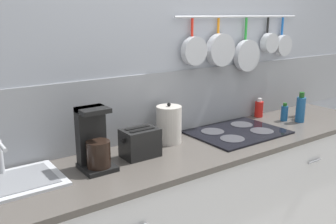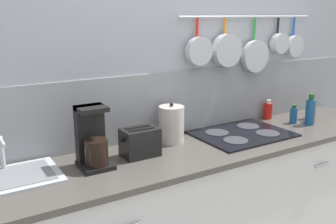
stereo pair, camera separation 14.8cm
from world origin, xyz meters
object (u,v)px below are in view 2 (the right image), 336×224
object	(u,v)px
bottle_dish_soap	(293,115)
bottle_cooking_wine	(310,111)
coffee_maker	(93,142)
toaster	(140,142)
kettle	(171,124)
bottle_vinegar	(311,108)
bottle_hot_sauce	(268,110)
bottle_olive_oil	(312,114)

from	to	relation	value
bottle_dish_soap	bottle_cooking_wine	xyz separation A→B (m)	(0.07, -0.09, 0.04)
coffee_maker	toaster	world-z (taller)	coffee_maker
toaster	kettle	size ratio (longest dim) A/B	0.86
toaster	bottle_vinegar	world-z (taller)	bottle_vinegar
kettle	bottle_dish_soap	xyz separation A→B (m)	(1.01, -0.11, -0.06)
toaster	bottle_cooking_wine	distance (m)	1.37
coffee_maker	bottle_hot_sauce	bearing A→B (deg)	7.24
bottle_dish_soap	bottle_cooking_wine	bearing A→B (deg)	-50.86
coffee_maker	bottle_cooking_wine	xyz separation A→B (m)	(1.65, -0.09, -0.04)
kettle	bottle_hot_sauce	bearing A→B (deg)	4.82
coffee_maker	bottle_dish_soap	world-z (taller)	coffee_maker
toaster	bottle_olive_oil	xyz separation A→B (m)	(1.44, -0.05, -0.02)
bottle_cooking_wine	kettle	bearing A→B (deg)	169.54
bottle_cooking_wine	bottle_vinegar	xyz separation A→B (m)	(0.14, 0.11, -0.02)
kettle	bottle_cooking_wine	size ratio (longest dim) A/B	1.13
toaster	bottle_dish_soap	xyz separation A→B (m)	(1.29, -0.00, -0.02)
bottle_cooking_wine	bottle_vinegar	distance (m)	0.18
bottle_dish_soap	bottle_olive_oil	xyz separation A→B (m)	(0.15, -0.05, 0.00)
coffee_maker	toaster	size ratio (longest dim) A/B	1.49
toaster	bottle_dish_soap	bearing A→B (deg)	-0.17
kettle	bottle_vinegar	size ratio (longest dim) A/B	1.41
bottle_dish_soap	bottle_olive_oil	distance (m)	0.15
bottle_hot_sauce	bottle_vinegar	world-z (taller)	bottle_vinegar
coffee_maker	bottle_cooking_wine	distance (m)	1.65
coffee_maker	bottle_vinegar	distance (m)	1.80
kettle	bottle_cooking_wine	bearing A→B (deg)	-10.46
coffee_maker	kettle	distance (m)	0.58
kettle	bottle_dish_soap	distance (m)	1.02
bottle_hot_sauce	bottle_vinegar	distance (m)	0.34
bottle_hot_sauce	bottle_dish_soap	xyz separation A→B (m)	(0.07, -0.19, -0.01)
bottle_hot_sauce	coffee_maker	bearing A→B (deg)	-172.76
coffee_maker	bottle_cooking_wine	size ratio (longest dim) A/B	1.44
coffee_maker	bottle_vinegar	world-z (taller)	coffee_maker
bottle_olive_oil	toaster	bearing A→B (deg)	178.04
bottle_hot_sauce	bottle_cooking_wine	size ratio (longest dim) A/B	0.66
kettle	bottle_olive_oil	size ratio (longest dim) A/B	1.82
bottle_vinegar	coffee_maker	bearing A→B (deg)	-179.41
bottle_hot_sauce	bottle_cooking_wine	xyz separation A→B (m)	(0.14, -0.28, 0.03)
toaster	bottle_cooking_wine	size ratio (longest dim) A/B	0.97
bottle_hot_sauce	bottle_olive_oil	bearing A→B (deg)	-47.18
kettle	coffee_maker	bearing A→B (deg)	-168.78
bottle_cooking_wine	bottle_dish_soap	bearing A→B (deg)	129.14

